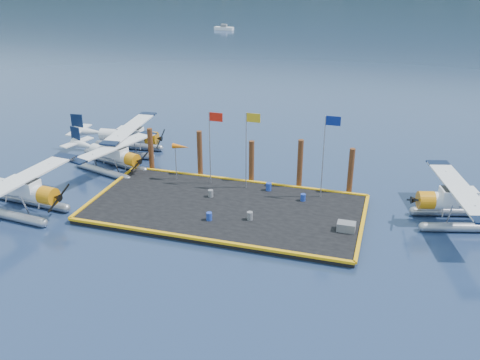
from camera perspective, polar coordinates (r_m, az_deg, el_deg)
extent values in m
plane|color=navy|center=(39.88, -1.58, -3.39)|extent=(4000.00, 4000.00, 0.00)
cube|color=black|center=(39.79, -1.59, -3.14)|extent=(20.00, 10.00, 0.40)
cylinder|color=gray|center=(43.85, -21.58, -2.06)|extent=(6.96, 1.32, 0.67)
cylinder|color=gray|center=(42.33, -23.79, -3.36)|extent=(6.96, 1.32, 0.67)
cylinder|color=silver|center=(42.33, -22.76, -0.92)|extent=(5.29, 1.71, 1.23)
cube|color=silver|center=(41.73, -22.18, -0.58)|extent=(2.56, 1.45, 1.01)
cube|color=black|center=(41.42, -21.89, -0.37)|extent=(1.67, 1.31, 0.61)
cylinder|color=orange|center=(40.43, -19.79, -1.59)|extent=(1.23, 1.40, 1.30)
cube|color=black|center=(39.83, -18.76, -1.82)|extent=(0.30, 2.48, 1.25)
cube|color=silver|center=(41.52, -22.30, 0.12)|extent=(2.62, 10.17, 0.13)
cube|color=black|center=(44.76, -18.16, 2.39)|extent=(1.76, 1.16, 0.15)
cylinder|color=gray|center=(49.09, -12.70, 1.73)|extent=(5.87, 2.23, 0.58)
cylinder|color=gray|center=(47.77, -14.48, 0.93)|extent=(5.87, 2.23, 0.58)
cylinder|color=silver|center=(47.82, -13.57, 2.72)|extent=(4.58, 2.27, 1.06)
cube|color=silver|center=(47.31, -13.12, 2.97)|extent=(2.32, 1.61, 0.86)
cube|color=black|center=(47.05, -12.90, 3.13)|extent=(1.57, 1.35, 0.53)
cylinder|color=orange|center=(46.13, -11.41, 2.15)|extent=(1.23, 1.34, 1.11)
cube|color=black|center=(45.59, -10.67, 1.95)|extent=(0.66, 2.06, 1.08)
cube|color=silver|center=(47.15, -13.17, 3.52)|extent=(3.81, 8.69, 0.12)
cube|color=black|center=(49.90, -9.81, 4.92)|extent=(1.62, 1.23, 0.12)
cube|color=black|center=(44.62, -16.93, 1.94)|extent=(1.62, 1.23, 0.12)
cube|color=black|center=(50.71, -17.14, 4.56)|extent=(1.04, 0.41, 1.63)
cube|color=silver|center=(50.84, -16.99, 3.88)|extent=(1.75, 3.37, 0.10)
cylinder|color=gray|center=(53.29, -11.78, 3.60)|extent=(6.48, 1.12, 0.62)
cylinder|color=gray|center=(51.34, -12.78, 2.74)|extent=(6.48, 1.12, 0.62)
cylinder|color=silver|center=(51.77, -12.19, 4.62)|extent=(4.91, 1.51, 1.15)
cube|color=silver|center=(51.40, -11.59, 4.96)|extent=(2.37, 1.32, 0.94)
cube|color=black|center=(51.21, -11.29, 5.17)|extent=(1.54, 1.20, 0.57)
cylinder|color=orange|center=(50.73, -9.39, 4.45)|extent=(1.13, 1.28, 1.21)
cube|color=black|center=(50.42, -8.45, 4.39)|extent=(0.24, 2.31, 1.17)
cube|color=silver|center=(51.24, -11.64, 5.52)|extent=(2.28, 9.46, 0.12)
cube|color=black|center=(55.17, -9.81, 6.95)|extent=(1.63, 1.05, 0.14)
cube|color=black|center=(47.41, -13.76, 3.84)|extent=(1.63, 1.05, 0.14)
cube|color=black|center=(53.60, -16.98, 5.82)|extent=(1.15, 0.21, 1.77)
cube|color=silver|center=(53.75, -16.80, 5.13)|extent=(1.21, 3.60, 0.10)
cylinder|color=gray|center=(40.35, 23.56, -4.66)|extent=(6.72, 2.42, 0.66)
cylinder|color=gray|center=(42.33, 22.44, -3.14)|extent=(6.72, 2.42, 0.66)
cylinder|color=silver|center=(40.64, 23.02, -2.04)|extent=(5.22, 2.50, 1.20)
cube|color=silver|center=(40.25, 22.24, -1.55)|extent=(2.64, 1.79, 0.98)
cube|color=black|center=(40.05, 21.85, -1.26)|extent=(1.78, 1.51, 0.60)
cylinder|color=orange|center=(39.68, 19.20, -2.04)|extent=(1.39, 1.51, 1.27)
cube|color=black|center=(39.41, 17.91, -2.04)|extent=(0.70, 2.37, 1.23)
cube|color=silver|center=(40.04, 22.36, -0.84)|extent=(4.17, 9.93, 0.13)
cube|color=black|center=(44.11, 20.38, 1.69)|extent=(1.84, 1.38, 0.14)
cylinder|color=slate|center=(41.21, -3.15, -1.43)|extent=(0.40, 0.40, 0.56)
cylinder|color=slate|center=(37.75, 1.05, -3.84)|extent=(0.42, 0.42, 0.60)
cylinder|color=#1B3496|center=(37.75, -3.31, -3.89)|extent=(0.41, 0.41, 0.58)
cylinder|color=#1B3496|center=(40.80, 6.74, -1.85)|extent=(0.39, 0.39, 0.55)
cylinder|color=#1B3496|center=(42.27, 3.08, -0.72)|extent=(0.44, 0.44, 0.62)
cube|color=slate|center=(37.03, 11.26, -4.91)|extent=(1.23, 0.82, 0.61)
cylinder|color=#98979F|center=(42.56, -3.23, 3.37)|extent=(0.08, 0.08, 6.00)
cube|color=red|center=(41.54, -2.60, 6.73)|extent=(1.10, 0.03, 0.70)
cylinder|color=#98979F|center=(41.65, 0.66, 3.09)|extent=(0.08, 0.08, 6.20)
cube|color=gold|center=(40.63, 1.42, 6.65)|extent=(1.10, 0.03, 0.70)
cylinder|color=#98979F|center=(40.46, 8.85, 2.39)|extent=(0.08, 0.08, 6.50)
cube|color=navy|center=(39.45, 9.91, 6.23)|extent=(1.10, 0.03, 0.70)
cylinder|color=#98979F|center=(44.16, -6.85, 1.91)|extent=(0.07, 0.07, 3.00)
cone|color=#D5600B|center=(43.47, -6.34, 3.56)|extent=(1.40, 0.44, 0.44)
cylinder|color=#472414|center=(46.68, -9.48, 3.10)|extent=(0.44, 0.44, 4.00)
cylinder|color=#472414|center=(44.92, -4.31, 2.68)|extent=(0.44, 0.44, 4.20)
cylinder|color=#472414|center=(43.67, 1.23, 1.83)|extent=(0.44, 0.44, 3.80)
cylinder|color=#472414|center=(42.76, 6.41, 1.55)|extent=(0.44, 0.44, 4.30)
cylinder|color=#472414|center=(42.36, 11.71, 0.76)|extent=(0.44, 0.44, 4.00)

